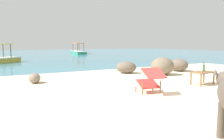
{
  "coord_description": "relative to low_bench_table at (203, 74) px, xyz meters",
  "views": [
    {
      "loc": [
        -3.74,
        -3.06,
        1.38
      ],
      "look_at": [
        -0.29,
        3.0,
        0.55
      ],
      "focal_mm": 37.22,
      "sensor_mm": 36.0,
      "label": 1
    }
  ],
  "objects": [
    {
      "name": "water_surface",
      "position": [
        -2.38,
        20.14,
        -0.39
      ],
      "size": [
        60.0,
        36.0,
        0.03
      ],
      "primitive_type": "cube",
      "color": "teal",
      "rests_on": "ground"
    },
    {
      "name": "shore_rock_small",
      "position": [
        1.95,
        2.93,
        -0.06
      ],
      "size": [
        0.89,
        0.97,
        0.58
      ],
      "primitive_type": "ellipsoid",
      "rotation": [
        0.0,
        0.0,
        1.49
      ],
      "color": "#6B5B4C",
      "rests_on": "sand_beach"
    },
    {
      "name": "shore_rock_medium",
      "position": [
        0.42,
        2.34,
        0.02
      ],
      "size": [
        1.09,
        1.06,
        0.73
      ],
      "primitive_type": "ellipsoid",
      "rotation": [
        0.0,
        0.0,
        2.98
      ],
      "color": "#756651",
      "rests_on": "sand_beach"
    },
    {
      "name": "shore_rock_flat",
      "position": [
        -0.61,
        3.5,
        -0.09
      ],
      "size": [
        1.11,
        1.09,
        0.52
      ],
      "primitive_type": "ellipsoid",
      "rotation": [
        0.0,
        0.0,
        2.41
      ],
      "color": "#6B5B4C",
      "rests_on": "sand_beach"
    },
    {
      "name": "boat_green",
      "position": [
        4.24,
        21.56,
        -0.1
      ],
      "size": [
        1.57,
        3.78,
        1.29
      ],
      "rotation": [
        0.0,
        0.0,
        4.6
      ],
      "color": "#338E66",
      "rests_on": "water_surface"
    },
    {
      "name": "sand_beach",
      "position": [
        -2.38,
        -1.86,
        -0.37
      ],
      "size": [
        18.0,
        14.0,
        0.04
      ],
      "primitive_type": "cube",
      "color": "beige",
      "rests_on": "ground"
    },
    {
      "name": "shore_rock_large",
      "position": [
        -4.6,
        2.95,
        -0.18
      ],
      "size": [
        0.47,
        0.6,
        0.33
      ],
      "primitive_type": "ellipsoid",
      "rotation": [
        0.0,
        0.0,
        1.41
      ],
      "color": "gray",
      "rests_on": "sand_beach"
    },
    {
      "name": "deck_chair_near",
      "position": [
        -2.28,
        -0.22,
        0.03
      ],
      "size": [
        0.68,
        0.86,
        0.68
      ],
      "rotation": [
        0.0,
        0.0,
        1.37
      ],
      "color": "brown",
      "rests_on": "sand_beach"
    },
    {
      "name": "bottle",
      "position": [
        0.06,
        0.02,
        0.19
      ],
      "size": [
        0.07,
        0.07,
        0.3
      ],
      "color": "#2D6B38",
      "rests_on": "low_bench_table"
    },
    {
      "name": "low_bench_table",
      "position": [
        0.0,
        0.0,
        0.0
      ],
      "size": [
        0.79,
        0.5,
        0.42
      ],
      "rotation": [
        0.0,
        0.0,
        0.08
      ],
      "color": "brown",
      "rests_on": "sand_beach"
    }
  ]
}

